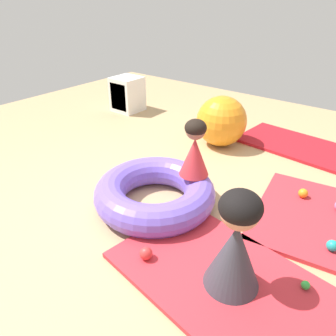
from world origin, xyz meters
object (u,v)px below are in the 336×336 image
object	(u,v)px
child_in_red	(195,149)
play_ball_red	(146,253)
play_ball_orange	(303,193)
exercise_ball_large	(221,121)
adult_seated	(236,242)
play_ball_teal	(332,246)
inflatable_cushion	(155,193)
storage_cube	(126,94)
play_ball_green	(305,285)

from	to	relation	value
child_in_red	play_ball_red	distance (m)	1.04
play_ball_orange	exercise_ball_large	bearing A→B (deg)	153.56
child_in_red	play_ball_red	bearing A→B (deg)	-11.40
child_in_red	adult_seated	distance (m)	1.09
play_ball_orange	play_ball_teal	distance (m)	0.73
child_in_red	play_ball_orange	xyz separation A→B (m)	(0.86, 0.64, -0.47)
child_in_red	play_ball_orange	size ratio (longest dim) A/B	5.98
inflatable_cushion	play_ball_orange	xyz separation A→B (m)	(1.08, 0.95, -0.06)
play_ball_red	storage_cube	distance (m)	3.53
inflatable_cushion	storage_cube	bearing A→B (deg)	139.92
play_ball_teal	exercise_ball_large	distance (m)	2.13
play_ball_orange	exercise_ball_large	world-z (taller)	exercise_ball_large
inflatable_cushion	storage_cube	world-z (taller)	storage_cube
play_ball_orange	storage_cube	bearing A→B (deg)	165.13
play_ball_green	inflatable_cushion	bearing A→B (deg)	174.39
adult_seated	play_ball_green	bearing A→B (deg)	26.24
child_in_red	play_ball_green	bearing A→B (deg)	46.19
child_in_red	exercise_ball_large	xyz separation A→B (m)	(-0.44, 1.29, -0.23)
adult_seated	play_ball_red	distance (m)	0.71
play_ball_orange	play_ball_green	bearing A→B (deg)	-71.25
inflatable_cushion	exercise_ball_large	world-z (taller)	exercise_ball_large
inflatable_cushion	adult_seated	xyz separation A→B (m)	(1.03, -0.41, 0.26)
exercise_ball_large	storage_cube	xyz separation A→B (m)	(-1.93, 0.21, -0.05)
inflatable_cushion	storage_cube	size ratio (longest dim) A/B	2.03
play_ball_green	play_ball_orange	distance (m)	1.16
play_ball_red	exercise_ball_large	xyz separation A→B (m)	(-0.64, 2.20, 0.24)
child_in_red	play_ball_green	xyz separation A→B (m)	(1.23, -0.45, -0.48)
adult_seated	play_ball_green	world-z (taller)	adult_seated
inflatable_cushion	play_ball_green	world-z (taller)	inflatable_cushion
play_ball_red	exercise_ball_large	distance (m)	2.30
child_in_red	play_ball_teal	bearing A→B (deg)	68.44
exercise_ball_large	storage_cube	bearing A→B (deg)	173.76
exercise_ball_large	storage_cube	distance (m)	1.94
play_ball_teal	storage_cube	xyz separation A→B (m)	(-3.65, 1.45, 0.20)
adult_seated	storage_cube	distance (m)	3.88
child_in_red	storage_cube	size ratio (longest dim) A/B	0.97
play_ball_red	play_ball_teal	distance (m)	1.44
adult_seated	play_ball_red	bearing A→B (deg)	-168.55
play_ball_orange	storage_cube	distance (m)	3.35
play_ball_red	storage_cube	world-z (taller)	storage_cube
play_ball_red	play_ball_teal	bearing A→B (deg)	41.64
storage_cube	inflatable_cushion	bearing A→B (deg)	-40.08
inflatable_cushion	storage_cube	distance (m)	2.81
play_ball_green	exercise_ball_large	distance (m)	2.43
adult_seated	play_ball_teal	size ratio (longest dim) A/B	8.36
inflatable_cushion	child_in_red	world-z (taller)	child_in_red
adult_seated	inflatable_cushion	bearing A→B (deg)	152.30
play_ball_red	play_ball_green	world-z (taller)	play_ball_red
adult_seated	play_ball_teal	world-z (taller)	adult_seated
play_ball_orange	play_ball_teal	world-z (taller)	play_ball_orange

